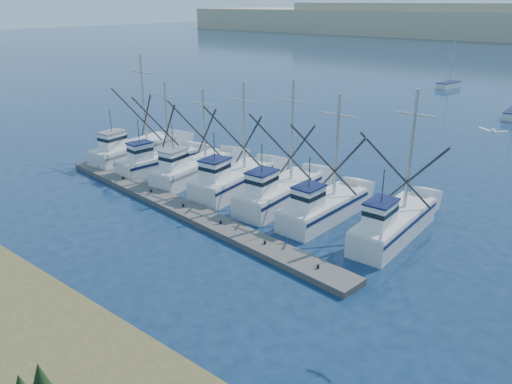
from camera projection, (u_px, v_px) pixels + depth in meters
ground at (166, 279)px, 26.36m from camera, size 500.00×500.00×0.00m
floating_dock at (183, 209)px, 34.78m from camera, size 28.94×5.19×0.39m
trawler_fleet at (232, 180)px, 38.06m from camera, size 28.43×8.98×9.37m
sailboat_far at (449, 85)px, 84.18m from camera, size 2.56×5.43×8.10m
flying_gull at (493, 131)px, 21.18m from camera, size 1.15×0.21×0.21m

